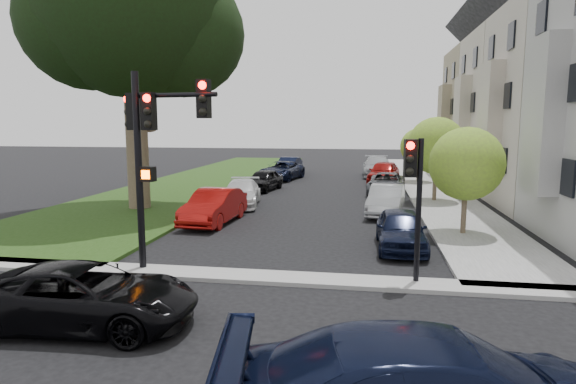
# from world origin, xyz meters

# --- Properties ---
(ground) EXTENTS (140.00, 140.00, 0.00)m
(ground) POSITION_xyz_m (0.00, 0.00, 0.00)
(ground) COLOR black
(ground) RESTS_ON ground
(grass_strip) EXTENTS (8.00, 44.00, 0.12)m
(grass_strip) POSITION_xyz_m (-9.00, 24.00, 0.06)
(grass_strip) COLOR #1A370D
(grass_strip) RESTS_ON ground
(sidewalk_right) EXTENTS (3.50, 44.00, 0.12)m
(sidewalk_right) POSITION_xyz_m (6.75, 24.00, 0.06)
(sidewalk_right) COLOR gray
(sidewalk_right) RESTS_ON ground
(sidewalk_cross) EXTENTS (60.00, 1.00, 0.12)m
(sidewalk_cross) POSITION_xyz_m (0.00, 2.00, 0.06)
(sidewalk_cross) COLOR gray
(sidewalk_cross) RESTS_ON ground
(house_b) EXTENTS (7.70, 7.55, 15.97)m
(house_b) POSITION_xyz_m (12.45, 15.50, 6.93)
(house_b) COLOR tan
(house_b) RESTS_ON ground
(house_c) EXTENTS (7.70, 7.55, 15.97)m
(house_c) POSITION_xyz_m (12.45, 23.00, 6.93)
(house_c) COLOR #A49888
(house_c) RESTS_ON ground
(house_d) EXTENTS (7.70, 7.55, 15.97)m
(house_d) POSITION_xyz_m (12.45, 30.50, 6.93)
(house_d) COLOR gray
(house_d) RESTS_ON ground
(eucalyptus) EXTENTS (10.20, 9.26, 14.45)m
(eucalyptus) POSITION_xyz_m (-8.52, 11.48, 9.87)
(eucalyptus) COLOR brown
(eucalyptus) RESTS_ON ground
(small_tree_a) EXTENTS (2.74, 2.74, 4.12)m
(small_tree_a) POSITION_xyz_m (6.20, 8.25, 2.74)
(small_tree_a) COLOR brown
(small_tree_a) RESTS_ON ground
(small_tree_b) EXTENTS (3.05, 3.05, 4.58)m
(small_tree_b) POSITION_xyz_m (6.20, 16.20, 3.05)
(small_tree_b) COLOR brown
(small_tree_b) RESTS_ON ground
(small_tree_c) EXTENTS (2.60, 2.60, 3.90)m
(small_tree_c) POSITION_xyz_m (6.20, 24.81, 2.60)
(small_tree_c) COLOR brown
(small_tree_c) RESTS_ON ground
(traffic_signal_main) EXTENTS (2.77, 0.73, 5.65)m
(traffic_signal_main) POSITION_xyz_m (-3.36, 2.24, 3.90)
(traffic_signal_main) COLOR black
(traffic_signal_main) RESTS_ON ground
(traffic_signal_secondary) EXTENTS (0.50, 0.40, 3.86)m
(traffic_signal_secondary) POSITION_xyz_m (3.75, 2.19, 2.69)
(traffic_signal_secondary) COLOR black
(traffic_signal_secondary) RESTS_ON ground
(car_cross_near) EXTENTS (4.88, 2.52, 1.31)m
(car_cross_near) POSITION_xyz_m (-3.27, -1.58, 0.66)
(car_cross_near) COLOR black
(car_cross_near) RESTS_ON ground
(car_parked_0) EXTENTS (1.63, 3.98, 1.35)m
(car_parked_0) POSITION_xyz_m (3.73, 5.92, 0.67)
(car_parked_0) COLOR black
(car_parked_0) RESTS_ON ground
(car_parked_1) EXTENTS (1.99, 4.35, 1.38)m
(car_parked_1) POSITION_xyz_m (3.48, 12.06, 0.69)
(car_parked_1) COLOR #999BA0
(car_parked_1) RESTS_ON ground
(car_parked_2) EXTENTS (2.54, 4.78, 1.28)m
(car_parked_2) POSITION_xyz_m (3.77, 18.90, 0.64)
(car_parked_2) COLOR #3F4247
(car_parked_2) RESTS_ON ground
(car_parked_3) EXTENTS (2.67, 4.96, 1.60)m
(car_parked_3) POSITION_xyz_m (3.78, 24.05, 0.80)
(car_parked_3) COLOR maroon
(car_parked_3) RESTS_ON ground
(car_parked_4) EXTENTS (2.35, 5.59, 1.61)m
(car_parked_4) POSITION_xyz_m (3.43, 28.46, 0.80)
(car_parked_4) COLOR #999BA0
(car_parked_4) RESTS_ON ground
(car_parked_5) EXTENTS (1.84, 4.54, 1.46)m
(car_parked_5) POSITION_xyz_m (-3.83, 8.97, 0.73)
(car_parked_5) COLOR maroon
(car_parked_5) RESTS_ON ground
(car_parked_6) EXTENTS (2.47, 4.75, 1.32)m
(car_parked_6) POSITION_xyz_m (-3.83, 13.46, 0.66)
(car_parked_6) COLOR silver
(car_parked_6) RESTS_ON ground
(car_parked_7) EXTENTS (2.21, 4.12, 1.33)m
(car_parked_7) POSITION_xyz_m (-3.88, 19.21, 0.67)
(car_parked_7) COLOR black
(car_parked_7) RESTS_ON ground
(car_parked_8) EXTENTS (3.20, 5.35, 1.39)m
(car_parked_8) POSITION_xyz_m (-3.75, 25.18, 0.70)
(car_parked_8) COLOR black
(car_parked_8) RESTS_ON ground
(car_parked_9) EXTENTS (1.85, 4.32, 1.38)m
(car_parked_9) POSITION_xyz_m (-3.91, 29.53, 0.69)
(car_parked_9) COLOR black
(car_parked_9) RESTS_ON ground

